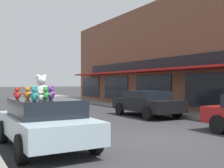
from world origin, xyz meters
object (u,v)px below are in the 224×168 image
at_px(teddy_bear_red, 17,93).
at_px(teddy_bear_teal, 35,94).
at_px(plush_art_car, 45,121).
at_px(teddy_bear_purple, 51,93).
at_px(teddy_bear_giant, 41,87).
at_px(teddy_bear_orange, 27,93).
at_px(teddy_bear_black, 50,93).
at_px(teddy_bear_cream, 40,96).
at_px(teddy_bear_green, 46,94).
at_px(parked_car_far_center, 147,103).
at_px(teddy_bear_blue, 34,94).

distance_m(teddy_bear_red, teddy_bear_teal, 1.27).
bearing_deg(plush_art_car, teddy_bear_purple, -85.19).
relative_size(teddy_bear_giant, teddy_bear_orange, 1.95).
xyz_separation_m(plush_art_car, teddy_bear_black, (0.43, 0.94, 0.75)).
height_order(teddy_bear_orange, teddy_bear_cream, teddy_bear_orange).
xyz_separation_m(plush_art_car, teddy_bear_teal, (-0.53, -0.95, 0.81)).
distance_m(teddy_bear_purple, teddy_bear_black, 1.42).
distance_m(teddy_bear_green, teddy_bear_teal, 0.52).
height_order(teddy_bear_cream, parked_car_far_center, teddy_bear_cream).
bearing_deg(teddy_bear_giant, teddy_bear_black, -123.22).
bearing_deg(teddy_bear_black, teddy_bear_cream, 119.17).
relative_size(plush_art_car, teddy_bear_red, 12.18).
bearing_deg(teddy_bear_cream, parked_car_far_center, -121.60).
bearing_deg(teddy_bear_purple, teddy_bear_black, -49.13).
distance_m(teddy_bear_purple, teddy_bear_cream, 0.43).
xyz_separation_m(teddy_bear_cream, teddy_bear_black, (0.74, 1.60, -0.01)).
relative_size(teddy_bear_teal, parked_car_far_center, 0.09).
bearing_deg(teddy_bear_red, teddy_bear_purple, 178.09).
distance_m(teddy_bear_giant, teddy_bear_black, 1.17).
bearing_deg(teddy_bear_blue, teddy_bear_purple, -122.20).
xyz_separation_m(teddy_bear_blue, teddy_bear_black, (0.87, 1.49, -0.04)).
bearing_deg(teddy_bear_orange, parked_car_far_center, -111.53).
height_order(teddy_bear_purple, teddy_bear_black, teddy_bear_purple).
bearing_deg(teddy_bear_blue, teddy_bear_black, -77.04).
xyz_separation_m(teddy_bear_red, teddy_bear_cream, (0.38, -0.96, -0.04)).
relative_size(teddy_bear_orange, parked_car_far_center, 0.08).
bearing_deg(plush_art_car, teddy_bear_black, 65.09).
bearing_deg(plush_art_car, teddy_bear_green, -104.80).
bearing_deg(teddy_bear_green, parked_car_far_center, -90.35).
bearing_deg(teddy_bear_purple, teddy_bear_giant, -8.24).
bearing_deg(teddy_bear_black, teddy_bear_red, 83.71).
bearing_deg(teddy_bear_red, teddy_bear_orange, -147.49).
height_order(teddy_bear_orange, teddy_bear_green, teddy_bear_green).
xyz_separation_m(plush_art_car, teddy_bear_green, (-0.15, -0.59, 0.80)).
bearing_deg(teddy_bear_blue, teddy_bear_red, -29.60).
xyz_separation_m(teddy_bear_giant, teddy_bear_black, (0.55, 1.01, -0.21)).
distance_m(teddy_bear_green, parked_car_far_center, 8.83).
relative_size(teddy_bear_orange, teddy_bear_blue, 1.03).
distance_m(plush_art_car, parked_car_far_center, 8.33).
relative_size(teddy_bear_giant, teddy_bear_blue, 2.02).
distance_m(teddy_bear_purple, teddy_bear_orange, 0.82).
distance_m(teddy_bear_red, teddy_bear_blue, 0.89).
xyz_separation_m(teddy_bear_giant, teddy_bear_orange, (-0.31, 0.32, -0.16)).
distance_m(teddy_bear_teal, teddy_bear_blue, 0.42).
xyz_separation_m(teddy_bear_red, teddy_bear_black, (1.13, 0.64, -0.04)).
bearing_deg(teddy_bear_blue, teddy_bear_teal, 120.82).
bearing_deg(teddy_bear_giant, teddy_bear_cream, 67.55).
xyz_separation_m(teddy_bear_orange, teddy_bear_black, (0.86, 0.69, -0.05)).
bearing_deg(teddy_bear_blue, teddy_bear_cream, -179.92).
relative_size(teddy_bear_purple, teddy_bear_black, 1.56).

